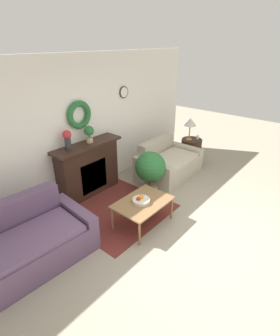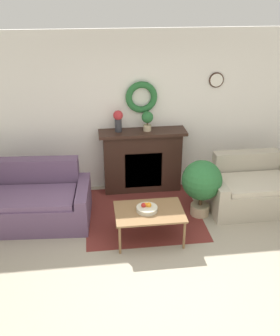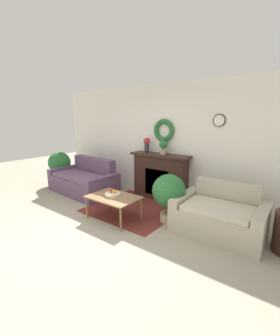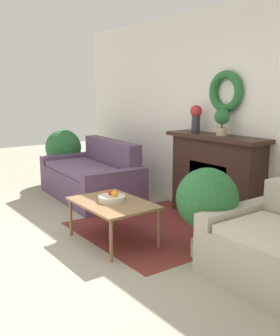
% 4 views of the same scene
% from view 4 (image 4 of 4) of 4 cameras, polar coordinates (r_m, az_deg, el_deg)
% --- Properties ---
extents(ground_plane, '(16.00, 16.00, 0.00)m').
position_cam_4_polar(ground_plane, '(3.97, -15.27, -13.77)').
color(ground_plane, '#9E937F').
extents(floor_rug, '(1.80, 1.77, 0.01)m').
position_cam_4_polar(floor_rug, '(4.82, 2.93, -8.78)').
color(floor_rug, maroon).
rests_on(floor_rug, ground_plane).
extents(wall_back, '(6.80, 0.17, 2.70)m').
position_cam_4_polar(wall_back, '(5.17, 12.99, 7.71)').
color(wall_back, white).
rests_on(wall_back, ground_plane).
extents(fireplace, '(1.46, 0.41, 1.10)m').
position_cam_4_polar(fireplace, '(5.14, 10.93, -1.29)').
color(fireplace, '#331E16').
rests_on(fireplace, ground_plane).
extents(couch_left, '(1.90, 1.11, 0.88)m').
position_cam_4_polar(couch_left, '(6.16, -6.91, -1.41)').
color(couch_left, '#604766').
rests_on(couch_left, ground_plane).
extents(coffee_table, '(0.96, 0.67, 0.45)m').
position_cam_4_polar(coffee_table, '(4.32, -3.97, -5.44)').
color(coffee_table, olive).
rests_on(coffee_table, ground_plane).
extents(fruit_bowl, '(0.30, 0.30, 0.12)m').
position_cam_4_polar(fruit_bowl, '(4.34, -4.07, -4.31)').
color(fruit_bowl, beige).
rests_on(fruit_bowl, coffee_table).
extents(vase_on_mantel_left, '(0.16, 0.16, 0.36)m').
position_cam_4_polar(vase_on_mantel_left, '(5.32, 8.13, 7.42)').
color(vase_on_mantel_left, '#2D2D33').
rests_on(vase_on_mantel_left, fireplace).
extents(potted_plant_on_mantel, '(0.19, 0.19, 0.33)m').
position_cam_4_polar(potted_plant_on_mantel, '(4.97, 11.82, 6.91)').
color(potted_plant_on_mantel, tan).
rests_on(potted_plant_on_mantel, fireplace).
extents(potted_plant_floor_by_couch, '(0.63, 0.63, 0.96)m').
position_cam_4_polar(potted_plant_floor_by_couch, '(7.13, -11.06, 2.71)').
color(potted_plant_floor_by_couch, tan).
rests_on(potted_plant_floor_by_couch, ground_plane).
extents(potted_plant_floor_by_loveseat, '(0.62, 0.62, 0.91)m').
position_cam_4_polar(potted_plant_floor_by_loveseat, '(3.93, 9.69, -4.88)').
color(potted_plant_floor_by_loveseat, tan).
rests_on(potted_plant_floor_by_loveseat, ground_plane).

